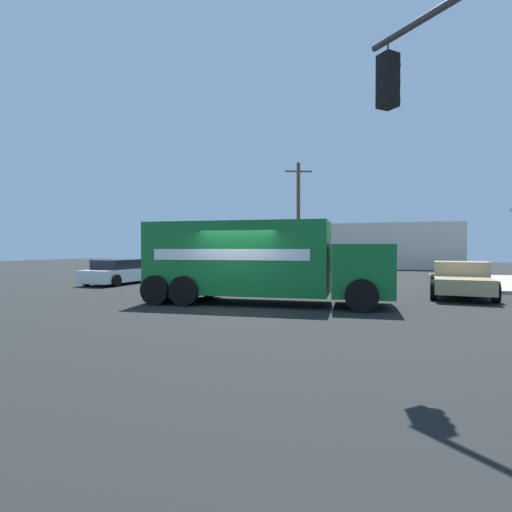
% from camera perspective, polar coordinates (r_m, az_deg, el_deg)
% --- Properties ---
extents(ground_plane, '(100.00, 100.00, 0.00)m').
position_cam_1_polar(ground_plane, '(13.52, -2.43, -7.08)').
color(ground_plane, black).
extents(delivery_truck, '(8.51, 3.44, 2.83)m').
position_cam_1_polar(delivery_truck, '(14.29, 0.33, -0.66)').
color(delivery_truck, '#146B2D').
rests_on(delivery_truck, ground).
extents(pickup_tan, '(2.56, 5.33, 1.38)m').
position_cam_1_polar(pickup_tan, '(18.37, 26.57, -2.74)').
color(pickup_tan, tan).
rests_on(pickup_tan, ground).
extents(sedan_white, '(2.14, 4.35, 1.31)m').
position_cam_1_polar(sedan_white, '(23.16, -18.46, -2.16)').
color(sedan_white, white).
rests_on(sedan_white, ground).
extents(utility_pole, '(2.08, 0.96, 8.88)m').
position_cam_1_polar(utility_pole, '(33.83, 5.90, 5.61)').
color(utility_pole, brown).
rests_on(utility_pole, ground).
extents(building_backdrop, '(18.48, 6.00, 4.23)m').
position_cam_1_polar(building_backdrop, '(41.87, 14.03, 1.34)').
color(building_backdrop, beige).
rests_on(building_backdrop, ground).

